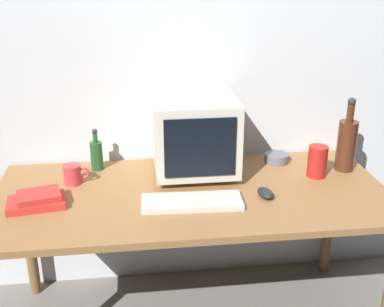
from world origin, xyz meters
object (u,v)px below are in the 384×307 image
at_px(crt_monitor, 195,135).
at_px(metal_canister, 317,161).
at_px(book_stack, 37,200).
at_px(cd_spindle, 277,158).
at_px(computer_mouse, 265,193).
at_px(keyboard, 192,202).
at_px(mug, 73,174).
at_px(bottle_short, 96,154).
at_px(bottle_tall, 347,143).

relative_size(crt_monitor, metal_canister, 2.60).
relative_size(crt_monitor, book_stack, 1.55).
bearing_deg(cd_spindle, computer_mouse, -113.07).
bearing_deg(keyboard, mug, 154.24).
height_order(computer_mouse, book_stack, book_stack).
relative_size(keyboard, metal_canister, 2.80).
bearing_deg(keyboard, metal_canister, 21.33).
bearing_deg(bottle_short, keyboard, -45.71).
distance_m(crt_monitor, mug, 0.59).
height_order(crt_monitor, book_stack, crt_monitor).
bearing_deg(keyboard, bottle_tall, 21.47).
bearing_deg(computer_mouse, mug, 151.92).
bearing_deg(bottle_tall, cd_spindle, 156.77).
height_order(bottle_short, metal_canister, bottle_short).
relative_size(crt_monitor, bottle_tall, 1.08).
distance_m(bottle_tall, book_stack, 1.44).
bearing_deg(metal_canister, bottle_short, 168.53).
bearing_deg(crt_monitor, keyboard, -99.19).
bearing_deg(computer_mouse, crt_monitor, 120.42).
bearing_deg(mug, metal_canister, -2.92).
bearing_deg(bottle_short, bottle_tall, -7.22).
distance_m(bottle_tall, bottle_short, 1.20).
distance_m(keyboard, metal_canister, 0.66).
relative_size(bottle_short, book_stack, 0.83).
relative_size(crt_monitor, mug, 3.24).
relative_size(book_stack, mug, 2.09).
distance_m(crt_monitor, cd_spindle, 0.47).
bearing_deg(metal_canister, cd_spindle, 126.43).
relative_size(mug, cd_spindle, 1.00).
relative_size(crt_monitor, keyboard, 0.93).
bearing_deg(book_stack, mug, 58.22).
relative_size(computer_mouse, cd_spindle, 0.83).
height_order(bottle_short, cd_spindle, bottle_short).
distance_m(mug, metal_canister, 1.13).
bearing_deg(mug, bottle_tall, 0.03).
distance_m(computer_mouse, metal_canister, 0.35).
xyz_separation_m(crt_monitor, mug, (-0.57, -0.06, -0.15)).
distance_m(keyboard, book_stack, 0.64).
bearing_deg(cd_spindle, metal_canister, -53.57).
height_order(book_stack, metal_canister, metal_canister).
relative_size(crt_monitor, cd_spindle, 3.24).
bearing_deg(book_stack, metal_canister, 6.63).
height_order(crt_monitor, bottle_short, crt_monitor).
xyz_separation_m(computer_mouse, bottle_tall, (0.46, 0.24, 0.12)).
distance_m(crt_monitor, bottle_short, 0.49).
height_order(book_stack, cd_spindle, book_stack).
relative_size(computer_mouse, bottle_short, 0.48).
bearing_deg(bottle_short, book_stack, -122.36).
height_order(mug, metal_canister, metal_canister).
bearing_deg(mug, bottle_short, 56.87).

